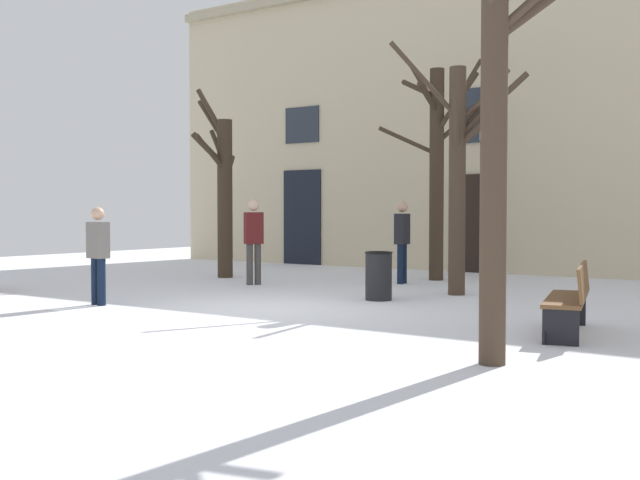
{
  "coord_description": "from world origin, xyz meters",
  "views": [
    {
      "loc": [
        7.64,
        -9.35,
        1.56
      ],
      "look_at": [
        0.0,
        1.8,
        1.06
      ],
      "focal_mm": 42.87,
      "sensor_mm": 36.0,
      "label": 1
    }
  ],
  "objects": [
    {
      "name": "person_near_bench",
      "position": [
        -0.21,
        5.26,
        1.0
      ],
      "size": [
        0.25,
        0.4,
        1.78
      ],
      "rotation": [
        0.0,
        0.0,
        1.65
      ],
      "color": "black",
      "rests_on": "ground"
    },
    {
      "name": "litter_bin",
      "position": [
        0.92,
        2.29,
        0.43
      ],
      "size": [
        0.49,
        0.49,
        0.86
      ],
      "color": "black",
      "rests_on": "ground"
    },
    {
      "name": "tree_near_facade",
      "position": [
        4.77,
        -1.94,
        2.34
      ],
      "size": [
        1.23,
        2.17,
        4.91
      ],
      "color": "#423326",
      "rests_on": "ground"
    },
    {
      "name": "building_facade",
      "position": [
        -0.01,
        9.22,
        4.1
      ],
      "size": [
        20.29,
        0.6,
        8.09
      ],
      "color": "beige",
      "rests_on": "ground"
    },
    {
      "name": "ground_plane",
      "position": [
        0.0,
        0.0,
        0.0
      ],
      "size": [
        32.46,
        32.46,
        0.0
      ],
      "primitive_type": "plane",
      "color": "white"
    },
    {
      "name": "tree_left_of_center",
      "position": [
        0.03,
        6.44,
        2.67
      ],
      "size": [
        2.48,
        1.39,
        4.94
      ],
      "color": "#382B1E",
      "rests_on": "ground"
    },
    {
      "name": "person_strolling",
      "position": [
        -2.7,
        3.24,
        1.02
      ],
      "size": [
        0.39,
        0.44,
        1.82
      ],
      "rotation": [
        0.0,
        0.0,
        4.12
      ],
      "color": "#403D3A",
      "rests_on": "ground"
    },
    {
      "name": "tree_foreground",
      "position": [
        -4.46,
        4.25,
        2.1
      ],
      "size": [
        1.01,
        2.14,
        4.48
      ],
      "color": "#382B1E",
      "rests_on": "ground"
    },
    {
      "name": "streetlamp",
      "position": [
        0.68,
        7.74,
        2.25
      ],
      "size": [
        0.3,
        0.3,
        3.66
      ],
      "color": "black",
      "rests_on": "ground"
    },
    {
      "name": "bench_back_to_back_right",
      "position": [
        4.82,
        0.4,
        0.47
      ],
      "size": [
        0.88,
        1.94,
        0.9
      ],
      "rotation": [
        0.0,
        0.0,
        4.94
      ],
      "color": "brown",
      "rests_on": "ground"
    },
    {
      "name": "person_by_shop_door",
      "position": [
        -2.58,
        -0.98,
        0.9
      ],
      "size": [
        0.4,
        0.26,
        1.64
      ],
      "rotation": [
        0.0,
        0.0,
        6.16
      ],
      "color": "black",
      "rests_on": "ground"
    },
    {
      "name": "tree_center",
      "position": [
        1.74,
        3.87,
        2.43
      ],
      "size": [
        2.22,
        2.23,
        4.72
      ],
      "color": "#423326",
      "rests_on": "ground"
    }
  ]
}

